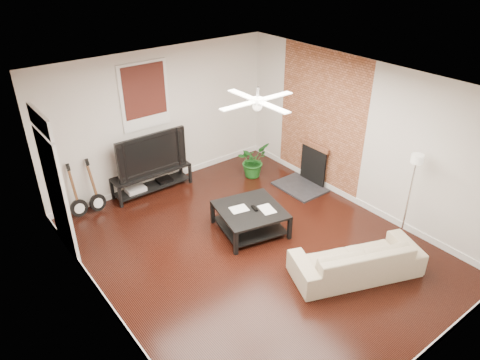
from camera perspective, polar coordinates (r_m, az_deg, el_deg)
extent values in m
cube|color=black|center=(7.62, 1.86, -8.75)|extent=(5.00, 6.00, 0.01)
cube|color=white|center=(6.30, 2.28, 11.79)|extent=(5.00, 6.00, 0.01)
cube|color=silver|center=(9.14, -10.13, 7.67)|extent=(5.00, 0.01, 2.80)
cube|color=silver|center=(5.32, 23.57, -11.83)|extent=(5.00, 0.01, 2.80)
cube|color=silver|center=(5.81, -17.45, -6.73)|extent=(0.01, 6.00, 2.80)
cube|color=silver|center=(8.52, 15.19, 5.46)|extent=(0.01, 6.00, 2.80)
cube|color=brown|center=(9.09, 10.23, 7.53)|extent=(0.02, 2.20, 2.80)
cube|color=black|center=(9.28, 8.51, 1.76)|extent=(0.80, 1.10, 0.92)
cube|color=#3C1610|center=(8.80, -12.07, 10.46)|extent=(1.00, 0.06, 1.30)
cube|color=white|center=(7.48, -22.50, -0.53)|extent=(0.08, 1.00, 2.50)
cube|color=black|center=(9.28, -11.14, -0.10)|extent=(1.63, 0.43, 0.46)
imported|color=black|center=(9.01, -11.59, 3.55)|extent=(1.46, 0.19, 0.84)
cube|color=black|center=(7.92, 1.29, -5.06)|extent=(1.30, 1.30, 0.46)
imported|color=tan|center=(7.18, 14.65, -9.66)|extent=(2.14, 1.46, 0.58)
imported|color=#195A1B|center=(9.62, 1.62, 2.52)|extent=(0.82, 0.76, 0.73)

